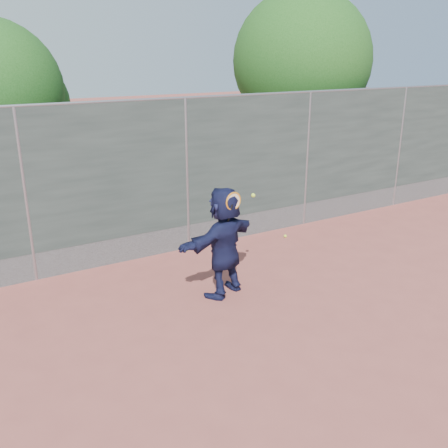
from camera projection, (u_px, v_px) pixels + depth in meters
ground at (295, 323)px, 7.39m from camera, size 80.00×80.00×0.00m
player at (224, 242)px, 8.02m from camera, size 1.77×1.10×1.82m
ball_ground at (285, 236)px, 10.79m from camera, size 0.07×0.07×0.07m
fence at (187, 172)px, 9.73m from camera, size 20.00×0.06×3.03m
swing_action at (235, 202)px, 7.68m from camera, size 0.61×0.18×0.51m
tree_right at (306, 65)px, 13.18m from camera, size 3.78×3.60×5.39m
weed_clump at (204, 241)px, 10.24m from camera, size 0.68×0.07×0.30m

